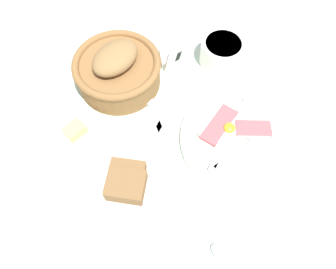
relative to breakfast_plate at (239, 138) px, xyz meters
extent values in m
plane|color=#B7CCB7|center=(-0.08, 0.01, -0.01)|extent=(3.00, 3.00, 0.00)
cylinder|color=silver|center=(0.00, 0.00, 0.00)|extent=(0.24, 0.24, 0.01)
cylinder|color=silver|center=(0.00, 0.00, 0.01)|extent=(0.17, 0.17, 0.00)
cube|color=#BC5156|center=(0.03, 0.00, 0.01)|extent=(0.08, 0.07, 0.01)
cube|color=beige|center=(0.02, -0.02, 0.01)|extent=(0.06, 0.05, 0.01)
cube|color=#BC5156|center=(-0.02, 0.04, 0.01)|extent=(0.10, 0.07, 0.01)
cube|color=beige|center=(-0.03, 0.06, 0.01)|extent=(0.08, 0.04, 0.01)
ellipsoid|color=white|center=(-0.02, 0.02, 0.01)|extent=(0.07, 0.06, 0.01)
ellipsoid|color=yellow|center=(-0.01, 0.02, 0.02)|extent=(0.02, 0.02, 0.01)
cube|color=silver|center=(-0.03, -0.03, 0.01)|extent=(0.11, 0.02, 0.00)
cube|color=silver|center=(0.04, -0.02, 0.01)|extent=(0.03, 0.02, 0.00)
cube|color=silver|center=(0.08, -0.03, 0.01)|extent=(0.04, 0.01, 0.00)
cube|color=silver|center=(0.08, -0.02, 0.01)|extent=(0.04, 0.01, 0.00)
cube|color=silver|center=(0.08, -0.01, 0.01)|extent=(0.04, 0.01, 0.00)
cube|color=silver|center=(-0.05, 0.00, 0.01)|extent=(0.10, 0.06, 0.00)
cube|color=#9EA0A5|center=(0.04, 0.04, 0.01)|extent=(0.08, 0.05, 0.00)
cylinder|color=silver|center=(-0.24, 0.03, 0.00)|extent=(0.18, 0.18, 0.01)
cylinder|color=silver|center=(-0.24, 0.03, 0.01)|extent=(0.13, 0.13, 0.00)
cube|color=brown|center=(-0.24, 0.03, 0.02)|extent=(0.09, 0.09, 0.03)
cube|color=brown|center=(-0.24, 0.04, 0.02)|extent=(0.09, 0.09, 0.03)
cylinder|color=white|center=(0.09, 0.19, 0.02)|extent=(0.10, 0.10, 0.06)
cylinder|color=white|center=(0.09, 0.19, 0.05)|extent=(0.08, 0.08, 0.01)
cylinder|color=brown|center=(-0.13, 0.26, 0.02)|extent=(0.18, 0.18, 0.06)
torus|color=brown|center=(-0.13, 0.26, 0.05)|extent=(0.19, 0.19, 0.02)
ellipsoid|color=olive|center=(-0.13, 0.26, 0.07)|extent=(0.12, 0.10, 0.04)
cylinder|color=silver|center=(-0.27, 0.19, 0.00)|extent=(0.11, 0.11, 0.01)
cube|color=#F4E06B|center=(-0.27, 0.19, 0.01)|extent=(0.05, 0.04, 0.02)
cube|color=white|center=(0.00, 0.22, 0.03)|extent=(0.06, 0.02, 0.07)
cube|color=white|center=(0.00, 0.25, 0.03)|extent=(0.06, 0.02, 0.07)
cube|color=black|center=(0.00, 0.22, 0.03)|extent=(0.01, 0.01, 0.04)
cube|color=silver|center=(-0.10, 0.13, -0.01)|extent=(0.10, 0.07, 0.01)
ellipsoid|color=silver|center=(-0.18, 0.07, 0.00)|extent=(0.07, 0.06, 0.01)
cube|color=silver|center=(-0.18, -0.07, -0.01)|extent=(0.04, 0.11, 0.01)
ellipsoid|color=silver|center=(-0.16, -0.17, 0.00)|extent=(0.04, 0.07, 0.01)
cube|color=silver|center=(-0.12, 0.10, -0.01)|extent=(0.04, 0.11, 0.01)
ellipsoid|color=silver|center=(-0.10, 0.20, 0.00)|extent=(0.04, 0.07, 0.01)
camera|label=1|loc=(-0.28, -0.18, 0.58)|focal=35.00mm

